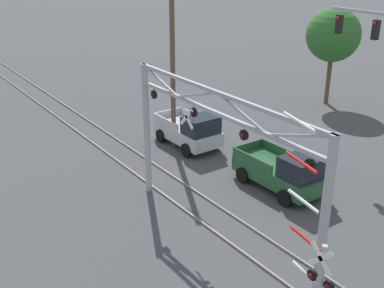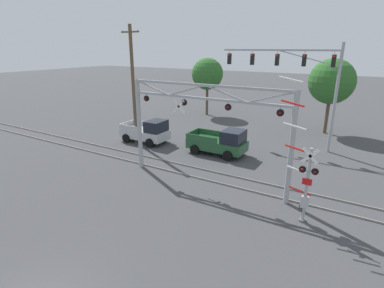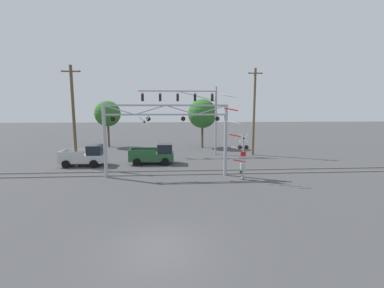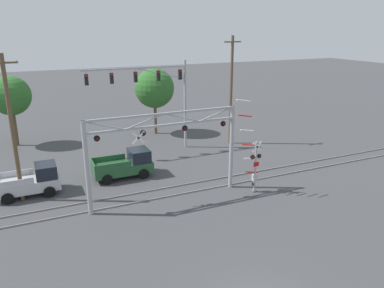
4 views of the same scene
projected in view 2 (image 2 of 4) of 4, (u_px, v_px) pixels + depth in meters
rail_track_near at (206, 180)px, 19.35m from camera, size 80.00×0.08×0.10m
rail_track_far at (216, 172)px, 20.52m from camera, size 80.00×0.08×0.10m
crossing_gantry at (205, 122)px, 17.91m from camera, size 10.60×0.30×6.20m
crossing_signal_mast at (304, 180)px, 14.26m from camera, size 2.22×0.35×6.99m
traffic_signal_span at (303, 75)px, 24.11m from camera, size 9.75×0.39×8.59m
pickup_truck_lead at (220, 142)px, 23.80m from camera, size 4.65×2.29×2.15m
pickup_truck_following at (147, 132)px, 26.81m from camera, size 4.33×2.29×2.15m
utility_pole_left at (133, 85)px, 25.33m from camera, size 1.80×0.28×9.99m
background_tree_beyond_span at (207, 74)px, 36.75m from camera, size 3.86×3.86×7.02m
background_tree_far_left_verge at (332, 82)px, 28.52m from camera, size 4.31×4.31×7.27m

